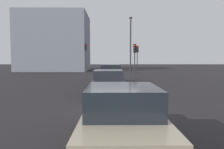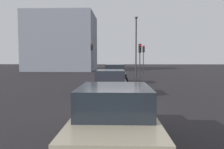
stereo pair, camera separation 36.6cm
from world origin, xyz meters
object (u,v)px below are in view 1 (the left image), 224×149
traffic_light_near_left (135,54)px  car_maroon_second (108,83)px  street_lamp_kerbside (131,42)px  car_black_lead (110,75)px  traffic_light_far_left (86,52)px  car_beige_third (122,118)px  traffic_light_near_right (137,54)px

traffic_light_near_left → car_maroon_second: bearing=-15.5°
car_maroon_second → street_lamp_kerbside: size_ratio=0.70×
car_black_lead → street_lamp_kerbside: size_ratio=0.70×
traffic_light_near_left → traffic_light_far_left: size_ratio=0.86×
car_black_lead → car_maroon_second: bearing=177.4°
car_maroon_second → car_beige_third: car_beige_third is taller
car_beige_third → traffic_light_far_left: (27.49, 3.79, 2.33)m
car_beige_third → traffic_light_near_right: (26.78, -3.53, 2.10)m
car_beige_third → traffic_light_near_right: bearing=-7.3°
car_beige_third → traffic_light_far_left: traffic_light_far_left is taller
car_black_lead → car_beige_third: size_ratio=1.08×
car_black_lead → traffic_light_near_left: traffic_light_near_left is taller
car_beige_third → car_maroon_second: bearing=3.0°
traffic_light_far_left → street_lamp_kerbside: size_ratio=0.63×
car_beige_third → street_lamp_kerbside: street_lamp_kerbside is taller
car_beige_third → traffic_light_near_right: 27.09m
traffic_light_near_right → traffic_light_near_left: bearing=-16.2°
traffic_light_near_right → car_black_lead: bearing=-23.9°
car_black_lead → traffic_light_near_left: size_ratio=1.31×
car_black_lead → car_maroon_second: car_black_lead is taller
traffic_light_near_right → traffic_light_far_left: 7.35m
street_lamp_kerbside → car_black_lead: bearing=161.1°
car_black_lead → traffic_light_far_left: bearing=13.2°
traffic_light_far_left → street_lamp_kerbside: street_lamp_kerbside is taller
traffic_light_far_left → car_black_lead: bearing=19.8°
traffic_light_near_right → street_lamp_kerbside: 6.50m
car_maroon_second → street_lamp_kerbside: (12.98, -2.39, 3.32)m
traffic_light_near_right → street_lamp_kerbside: size_ratio=0.58×
traffic_light_near_left → traffic_light_near_right: bearing=169.6°
car_maroon_second → street_lamp_kerbside: 13.61m
traffic_light_near_left → traffic_light_near_right: 8.43m
traffic_light_near_right → traffic_light_far_left: bearing=-103.1°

